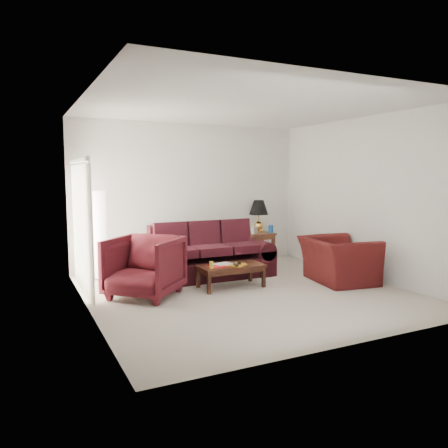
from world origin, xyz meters
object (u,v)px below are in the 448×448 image
at_px(armchair_right, 338,260).
at_px(floor_lamp, 100,235).
at_px(sofa, 208,252).
at_px(end_table, 258,247).
at_px(armchair_left, 144,267).
at_px(coffee_table, 231,276).

bearing_deg(armchair_right, floor_lamp, 70.19).
xyz_separation_m(sofa, armchair_right, (1.97, -1.34, -0.09)).
bearing_deg(floor_lamp, sofa, -21.94).
bearing_deg(armchair_right, sofa, 64.62).
distance_m(floor_lamp, armchair_right, 4.38).
height_order(end_table, floor_lamp, floor_lamp).
relative_size(floor_lamp, armchair_right, 1.35).
relative_size(armchair_left, armchair_right, 0.86).
distance_m(sofa, end_table, 1.86).
xyz_separation_m(armchair_left, armchair_right, (3.42, -0.59, -0.08)).
relative_size(end_table, floor_lamp, 0.39).
distance_m(sofa, armchair_left, 1.63).
height_order(floor_lamp, coffee_table, floor_lamp).
distance_m(armchair_left, armchair_right, 3.47).
bearing_deg(coffee_table, sofa, 109.43).
height_order(armchair_left, armchair_right, armchair_left).
relative_size(sofa, floor_lamp, 1.46).
xyz_separation_m(floor_lamp, coffee_table, (1.90, -1.59, -0.64)).
bearing_deg(armchair_right, coffee_table, 84.26).
bearing_deg(coffee_table, armchair_right, 1.25).
bearing_deg(floor_lamp, coffee_table, -39.84).
bearing_deg(armchair_left, coffee_table, 40.49).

